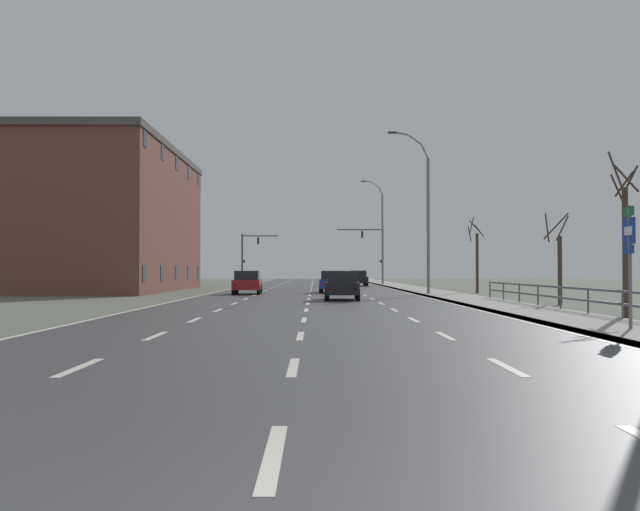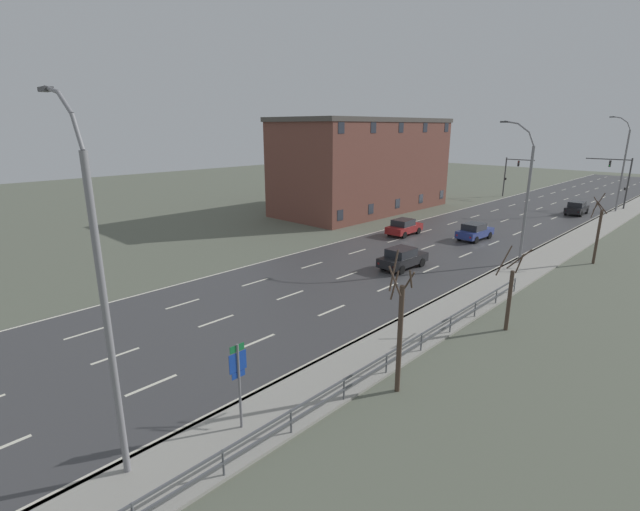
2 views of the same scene
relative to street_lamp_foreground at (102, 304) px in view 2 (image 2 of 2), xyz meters
The scene contains 18 objects.
ground_plane 39.10m from the street_lamp_foreground, 101.10° to the left, with size 160.00×160.00×0.12m.
road_asphalt_strip 50.82m from the street_lamp_foreground, 98.48° to the left, with size 14.00×120.00×0.03m.
sidewalk_right 50.28m from the street_lamp_foreground, 88.88° to the left, with size 3.00×120.00×0.12m.
guardrail 11.39m from the street_lamp_foreground, 76.59° to the left, with size 0.07×27.21×1.00m.
street_lamp_foreground is the anchor object (origin of this frame).
street_lamp_midground 30.35m from the street_lamp_foreground, 90.06° to the left, with size 2.68×0.24×10.55m.
street_lamp_distant 60.70m from the street_lamp_foreground, 89.99° to the left, with size 2.41×0.24×11.32m.
highway_sign 5.06m from the street_lamp_foreground, 75.53° to the left, with size 0.09×0.68×3.27m.
traffic_signal_right 63.40m from the street_lamp_foreground, 90.42° to the left, with size 5.21×0.36×6.39m.
traffic_signal_left 65.86m from the street_lamp_foreground, 102.85° to the left, with size 4.11×0.36×5.73m.
car_far_left 24.27m from the street_lamp_foreground, 103.74° to the left, with size 1.94×4.16×1.57m.
car_near_left 34.59m from the street_lamp_foreground, 109.84° to the left, with size 1.94×4.15×1.57m.
car_mid_centre 55.76m from the street_lamp_foreground, 92.94° to the left, with size 1.92×4.14×1.57m.
car_distant 35.98m from the street_lamp_foreground, 99.46° to the left, with size 1.97×4.17×1.57m.
brick_building 46.51m from the street_lamp_foreground, 119.94° to the left, with size 10.67×23.22×11.10m.
bare_tree_near 10.40m from the street_lamp_foreground, 70.09° to the left, with size 0.91×0.93×5.69m.
bare_tree_mid 18.86m from the street_lamp_foreground, 76.88° to the left, with size 1.31×1.13×4.33m.
bare_tree_far 34.71m from the street_lamp_foreground, 83.06° to the left, with size 1.07×1.29×5.37m.
Camera 2 is at (19.69, 5.87, 10.12)m, focal length 25.46 mm.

